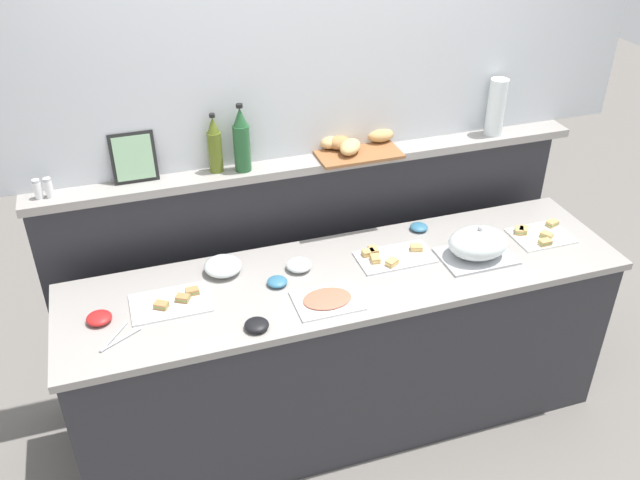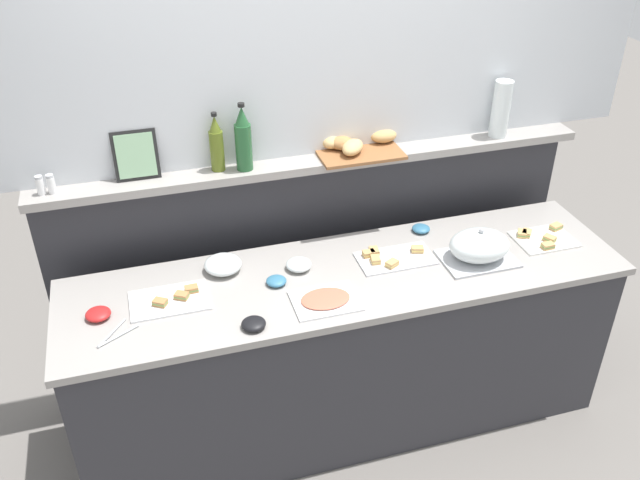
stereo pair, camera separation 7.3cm
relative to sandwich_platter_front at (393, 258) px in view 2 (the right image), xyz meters
The scene contains 23 objects.
ground_plane 1.09m from the sandwich_platter_front, 113.58° to the left, with size 12.00×12.00×0.00m, color slate.
buffet_counter 0.52m from the sandwich_platter_front, 167.35° to the right, with size 2.56×0.66×0.90m.
back_ledge_unit 0.57m from the sandwich_platter_front, 117.68° to the left, with size 2.67×0.22×1.28m.
upper_wall_panel 1.16m from the sandwich_platter_front, 116.48° to the left, with size 3.27×0.08×1.32m, color silver.
sandwich_platter_front is the anchor object (origin of this frame).
sandwich_platter_rear 0.76m from the sandwich_platter_front, ahead, with size 0.28×0.22×0.04m.
sandwich_platter_side 1.02m from the sandwich_platter_front, behind, with size 0.33×0.22×0.04m.
cold_cuts_platter 0.45m from the sandwich_platter_front, 151.08° to the right, with size 0.28×0.22×0.02m.
serving_cloche 0.40m from the sandwich_platter_front, 16.90° to the right, with size 0.34×0.24×0.17m.
glass_bowl_large 0.44m from the sandwich_platter_front, behind, with size 0.12×0.12×0.05m.
glass_bowl_medium 0.78m from the sandwich_platter_front, behind, with size 0.17×0.17×0.07m.
condiment_bowl_cream 0.78m from the sandwich_platter_front, 157.65° to the right, with size 0.10×0.10×0.04m, color black.
condiment_bowl_red 1.32m from the sandwich_platter_front, behind, with size 0.10×0.10×0.04m, color red.
condiment_bowl_teal 0.30m from the sandwich_platter_front, 40.43° to the left, with size 0.09×0.09×0.03m, color teal.
condiment_bowl_dark 0.56m from the sandwich_platter_front, behind, with size 0.09×0.09×0.03m, color teal.
serving_tongs 1.28m from the sandwich_platter_front, behind, with size 0.17×0.15×0.01m.
wine_bottle_green 0.87m from the sandwich_platter_front, 148.18° to the left, with size 0.08×0.08×0.32m.
olive_oil_bottle 0.96m from the sandwich_platter_front, 150.90° to the left, with size 0.06×0.06×0.28m.
salt_shaker 1.58m from the sandwich_platter_front, 165.65° to the left, with size 0.03×0.03×0.09m.
pepper_shaker 1.54m from the sandwich_platter_front, 165.23° to the left, with size 0.03×0.03×0.09m.
bread_basket 0.58m from the sandwich_platter_front, 99.91° to the left, with size 0.42×0.27×0.08m.
framed_picture 1.25m from the sandwich_platter_front, 158.74° to the left, with size 0.19×0.05×0.22m.
water_carafe 0.94m from the sandwich_platter_front, 28.67° to the left, with size 0.09×0.09×0.29m, color silver.
Camera 2 is at (-0.83, -2.36, 2.67)m, focal length 38.12 mm.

